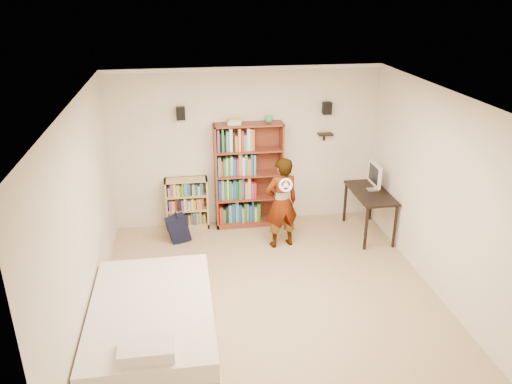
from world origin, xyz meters
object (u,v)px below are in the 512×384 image
Objects in this scene: low_bookshelf at (187,204)px; daybed at (152,319)px; person at (282,203)px; computer_desk at (369,213)px; tall_bookshelf at (249,176)px.

low_bookshelf reaches higher than daybed.
low_bookshelf is at bearing 80.64° from daybed.
person is at bearing 46.95° from daybed.
person reaches higher than computer_desk.
tall_bookshelf reaches higher than computer_desk.
low_bookshelf is at bearing -43.45° from person.
person is at bearing -64.59° from tall_bookshelf.
low_bookshelf reaches higher than computer_desk.
low_bookshelf is at bearing 178.23° from tall_bookshelf.
tall_bookshelf is 1.15m from low_bookshelf.
low_bookshelf is 0.60× the size of person.
daybed is (-3.47, -2.26, -0.06)m from computer_desk.
computer_desk is at bearing 174.09° from person.
low_bookshelf is 2.99m from daybed.
low_bookshelf is 0.80× the size of computer_desk.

